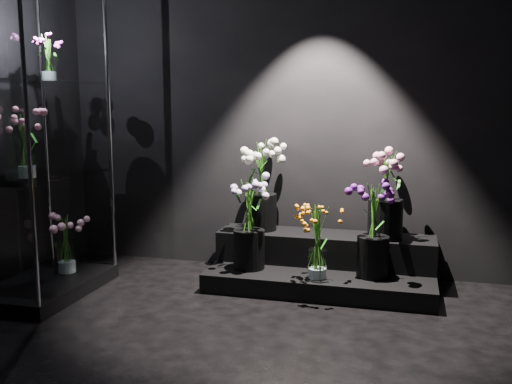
% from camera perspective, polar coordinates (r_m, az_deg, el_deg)
% --- Properties ---
extents(floor, '(4.00, 4.00, 0.00)m').
position_cam_1_polar(floor, '(3.25, -4.05, -17.51)').
color(floor, black).
rests_on(floor, ground).
extents(wall_back, '(4.00, 0.00, 4.00)m').
position_cam_1_polar(wall_back, '(4.84, 3.58, 8.47)').
color(wall_back, black).
rests_on(wall_back, floor).
extents(display_riser, '(1.74, 0.77, 0.39)m').
position_cam_1_polar(display_riser, '(4.62, 6.67, -7.19)').
color(display_riser, black).
rests_on(display_riser, floor).
extents(display_case, '(0.64, 1.06, 2.33)m').
position_cam_1_polar(display_case, '(4.48, -20.96, 4.84)').
color(display_case, black).
rests_on(display_case, floor).
extents(bouquet_orange_bells, '(0.33, 0.33, 0.56)m').
position_cam_1_polar(bouquet_orange_bells, '(4.24, 6.20, -4.87)').
color(bouquet_orange_bells, white).
rests_on(bouquet_orange_bells, display_riser).
extents(bouquet_lilac, '(0.43, 0.43, 0.72)m').
position_cam_1_polar(bouquet_lilac, '(4.44, -0.71, -2.68)').
color(bouquet_lilac, black).
rests_on(bouquet_lilac, display_riser).
extents(bouquet_purple, '(0.42, 0.42, 0.70)m').
position_cam_1_polar(bouquet_purple, '(4.32, 11.69, -3.31)').
color(bouquet_purple, black).
rests_on(bouquet_purple, display_riser).
extents(bouquet_cream_roses, '(0.46, 0.46, 0.75)m').
position_cam_1_polar(bouquet_cream_roses, '(4.70, 0.57, 1.29)').
color(bouquet_cream_roses, black).
rests_on(bouquet_cream_roses, display_riser).
extents(bouquet_pink_roses, '(0.41, 0.41, 0.69)m').
position_cam_1_polar(bouquet_pink_roses, '(4.52, 12.89, 0.19)').
color(bouquet_pink_roses, black).
rests_on(bouquet_pink_roses, display_riser).
extents(bouquet_case_pink, '(0.29, 0.29, 0.48)m').
position_cam_1_polar(bouquet_case_pink, '(4.36, -22.08, 4.59)').
color(bouquet_case_pink, white).
rests_on(bouquet_case_pink, display_case).
extents(bouquet_case_magenta, '(0.26, 0.26, 0.35)m').
position_cam_1_polar(bouquet_case_magenta, '(4.55, -20.08, 12.66)').
color(bouquet_case_magenta, white).
rests_on(bouquet_case_magenta, display_case).
extents(bouquet_case_base_pink, '(0.32, 0.32, 0.46)m').
position_cam_1_polar(bouquet_case_base_pink, '(4.74, -18.50, -4.81)').
color(bouquet_case_base_pink, white).
rests_on(bouquet_case_base_pink, display_case).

